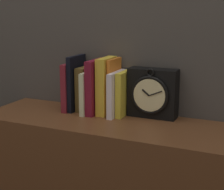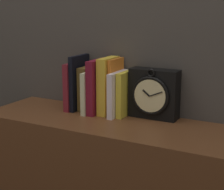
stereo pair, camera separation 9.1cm
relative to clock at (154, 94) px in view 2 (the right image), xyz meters
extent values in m
cube|color=black|center=(0.00, 0.01, 0.00)|extent=(0.20, 0.07, 0.20)
torus|color=black|center=(0.00, -0.04, 0.00)|extent=(0.15, 0.01, 0.15)
cylinder|color=beige|center=(0.00, -0.04, 0.00)|extent=(0.13, 0.01, 0.13)
cube|color=black|center=(-0.01, -0.04, 0.01)|extent=(0.03, 0.00, 0.03)
cube|color=black|center=(0.03, -0.04, 0.01)|extent=(0.05, 0.00, 0.03)
torus|color=black|center=(0.00, -0.04, 0.09)|extent=(0.03, 0.01, 0.03)
cube|color=maroon|center=(-0.35, -0.03, 0.00)|extent=(0.02, 0.14, 0.20)
cube|color=black|center=(-0.33, -0.03, 0.02)|extent=(0.02, 0.13, 0.23)
cube|color=brown|center=(-0.29, -0.02, -0.01)|extent=(0.04, 0.11, 0.19)
cube|color=beige|center=(-0.26, -0.04, -0.01)|extent=(0.02, 0.16, 0.18)
cube|color=maroon|center=(-0.23, -0.03, 0.01)|extent=(0.03, 0.15, 0.22)
cube|color=yellow|center=(-0.19, -0.02, 0.02)|extent=(0.04, 0.13, 0.23)
cube|color=orange|center=(-0.16, -0.02, 0.02)|extent=(0.01, 0.12, 0.23)
cube|color=white|center=(-0.14, -0.04, -0.01)|extent=(0.02, 0.15, 0.18)
cube|color=yellow|center=(-0.11, -0.02, -0.01)|extent=(0.02, 0.12, 0.18)
camera|label=1|loc=(0.45, -1.38, 0.34)|focal=60.00mm
camera|label=2|loc=(0.53, -1.34, 0.34)|focal=60.00mm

